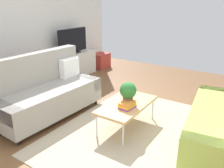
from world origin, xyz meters
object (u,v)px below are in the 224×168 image
object	(u,v)px
potted_plant	(128,92)
vase_1	(60,52)
vase_0	(55,54)
bottle_0	(67,51)
couch_beige	(46,92)
coffee_table	(127,105)
tv_console	(74,65)
table_book_0	(127,107)
storage_trunk	(101,61)
tv	(73,41)

from	to	relation	value
potted_plant	vase_1	bearing A→B (deg)	66.25
vase_0	vase_1	distance (m)	0.16
bottle_0	vase_0	bearing A→B (deg)	164.73
couch_beige	coffee_table	size ratio (longest dim) A/B	1.76
tv_console	bottle_0	world-z (taller)	bottle_0
table_book_0	bottle_0	xyz separation A→B (m)	(1.44, 2.59, 0.31)
potted_plant	table_book_0	bearing A→B (deg)	-153.91
coffee_table	storage_trunk	size ratio (longest dim) A/B	2.12
tv_console	potted_plant	bearing A→B (deg)	-121.53
couch_beige	tv_console	bearing A→B (deg)	-147.38
tv	coffee_table	bearing A→B (deg)	-121.69
storage_trunk	potted_plant	distance (m)	3.67
tv	table_book_0	distance (m)	3.15
storage_trunk	vase_1	bearing A→B (deg)	174.38
vase_0	table_book_0	bearing A→B (deg)	-112.54
tv_console	table_book_0	bearing A→B (deg)	-122.75
tv_console	storage_trunk	world-z (taller)	tv_console
vase_0	vase_1	bearing A→B (deg)	0.00
storage_trunk	vase_0	bearing A→B (deg)	174.90
coffee_table	vase_1	bearing A→B (deg)	66.36
storage_trunk	vase_1	xyz separation A→B (m)	(-1.53, 0.15, 0.51)
storage_trunk	coffee_table	bearing A→B (deg)	-137.35
couch_beige	storage_trunk	xyz separation A→B (m)	(3.05, 1.04, -0.22)
tv_console	bottle_0	size ratio (longest dim) A/B	6.99
couch_beige	vase_1	xyz separation A→B (m)	(1.52, 1.19, 0.29)
tv_console	vase_0	world-z (taller)	vase_0
coffee_table	storage_trunk	world-z (taller)	storage_trunk
table_book_0	coffee_table	bearing A→B (deg)	30.76
coffee_table	tv	world-z (taller)	tv
vase_1	bottle_0	size ratio (longest dim) A/B	0.91
coffee_table	table_book_0	bearing A→B (deg)	-149.24
tv_console	table_book_0	xyz separation A→B (m)	(-1.69, -2.63, 0.11)
coffee_table	bottle_0	xyz separation A→B (m)	(1.32, 2.52, 0.35)
table_book_0	bottle_0	distance (m)	2.98
tv	table_book_0	bearing A→B (deg)	-122.95
tv	potted_plant	xyz separation A→B (m)	(-1.58, -2.56, -0.32)
vase_1	couch_beige	bearing A→B (deg)	-142.11
table_book_0	vase_0	size ratio (longest dim) A/B	1.82
tv	storage_trunk	distance (m)	1.32
table_book_0	vase_0	world-z (taller)	vase_0
couch_beige	vase_1	size ratio (longest dim) A/B	10.60
storage_trunk	table_book_0	distance (m)	3.78
tv	bottle_0	size ratio (longest dim) A/B	4.99
vase_0	bottle_0	distance (m)	0.34
tv_console	coffee_table	bearing A→B (deg)	-121.49
tv_console	bottle_0	xyz separation A→B (m)	(-0.25, -0.04, 0.42)
coffee_table	tv	xyz separation A→B (m)	(1.57, 2.54, 0.56)
coffee_table	table_book_0	world-z (taller)	table_book_0
tv_console	vase_1	xyz separation A→B (m)	(-0.43, 0.05, 0.41)
coffee_table	bottle_0	bearing A→B (deg)	62.40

